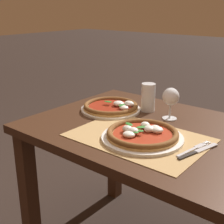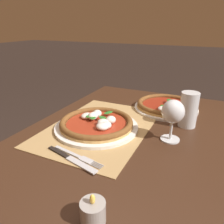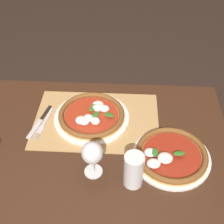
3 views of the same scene
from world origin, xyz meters
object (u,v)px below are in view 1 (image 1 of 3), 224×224
pint_glass (148,98)px  pizza_far (111,107)px  wine_glass (171,98)px  pizza_near (142,134)px  knife (198,151)px  fork (194,149)px

pint_glass → pizza_far: bearing=-141.4°
wine_glass → pint_glass: (-0.15, 0.04, -0.04)m
pizza_far → wine_glass: (0.30, 0.08, 0.09)m
pizza_near → pizza_far: (-0.33, 0.21, -0.00)m
pizza_near → pint_glass: 0.38m
pizza_near → knife: bearing=8.4°
pizza_far → fork: 0.56m
wine_glass → pizza_far: bearing=-164.9°
pint_glass → pizza_near: bearing=-60.4°
pint_glass → wine_glass: bearing=-14.4°
wine_glass → fork: bearing=-45.0°
pizza_near → pint_glass: bearing=119.6°
pizza_far → knife: bearing=-17.2°
pizza_far → fork: (0.54, -0.16, -0.01)m
fork → knife: bearing=-27.1°
pizza_near → wine_glass: size_ratio=2.17×
fork → knife: knife is taller
pint_glass → fork: bearing=-35.6°
pizza_near → pint_glass: size_ratio=2.32×
pizza_near → knife: 0.23m
pizza_far → fork: size_ratio=1.55×
pizza_near → knife: (0.23, 0.03, -0.02)m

